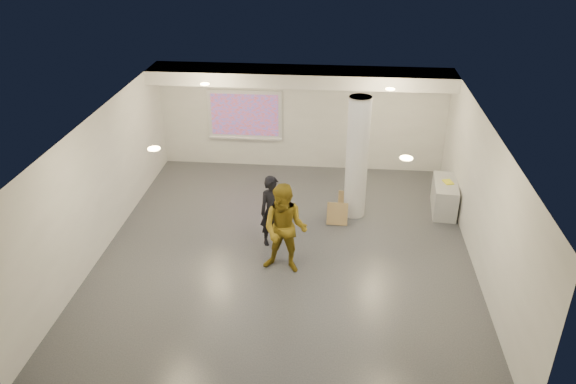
# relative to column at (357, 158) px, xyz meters

# --- Properties ---
(floor) EXTENTS (8.00, 9.00, 0.01)m
(floor) POSITION_rel_column_xyz_m (-1.50, -1.80, -1.50)
(floor) COLOR #34363B
(floor) RESTS_ON ground
(ceiling) EXTENTS (8.00, 9.00, 0.01)m
(ceiling) POSITION_rel_column_xyz_m (-1.50, -1.80, 1.50)
(ceiling) COLOR silver
(ceiling) RESTS_ON floor
(wall_back) EXTENTS (8.00, 0.01, 3.00)m
(wall_back) POSITION_rel_column_xyz_m (-1.50, 2.70, 0.00)
(wall_back) COLOR silver
(wall_back) RESTS_ON floor
(wall_front) EXTENTS (8.00, 0.01, 3.00)m
(wall_front) POSITION_rel_column_xyz_m (-1.50, -6.30, 0.00)
(wall_front) COLOR silver
(wall_front) RESTS_ON floor
(wall_left) EXTENTS (0.01, 9.00, 3.00)m
(wall_left) POSITION_rel_column_xyz_m (-5.50, -1.80, 0.00)
(wall_left) COLOR silver
(wall_left) RESTS_ON floor
(wall_right) EXTENTS (0.01, 9.00, 3.00)m
(wall_right) POSITION_rel_column_xyz_m (2.50, -1.80, 0.00)
(wall_right) COLOR silver
(wall_right) RESTS_ON floor
(soffit_band) EXTENTS (8.00, 1.10, 0.36)m
(soffit_band) POSITION_rel_column_xyz_m (-1.50, 2.15, 1.32)
(soffit_band) COLOR silver
(soffit_band) RESTS_ON ceiling
(downlight_nw) EXTENTS (0.22, 0.22, 0.02)m
(downlight_nw) POSITION_rel_column_xyz_m (-3.70, 0.70, 1.48)
(downlight_nw) COLOR #FFDB89
(downlight_nw) RESTS_ON ceiling
(downlight_ne) EXTENTS (0.22, 0.22, 0.02)m
(downlight_ne) POSITION_rel_column_xyz_m (0.70, 0.70, 1.48)
(downlight_ne) COLOR #FFDB89
(downlight_ne) RESTS_ON ceiling
(downlight_sw) EXTENTS (0.22, 0.22, 0.02)m
(downlight_sw) POSITION_rel_column_xyz_m (-3.70, -3.30, 1.48)
(downlight_sw) COLOR #FFDB89
(downlight_sw) RESTS_ON ceiling
(downlight_se) EXTENTS (0.22, 0.22, 0.02)m
(downlight_se) POSITION_rel_column_xyz_m (0.70, -3.30, 1.48)
(downlight_se) COLOR #FFDB89
(downlight_se) RESTS_ON ceiling
(column) EXTENTS (0.52, 0.52, 3.00)m
(column) POSITION_rel_column_xyz_m (0.00, 0.00, 0.00)
(column) COLOR silver
(column) RESTS_ON floor
(projection_screen) EXTENTS (2.10, 0.13, 1.42)m
(projection_screen) POSITION_rel_column_xyz_m (-3.10, 2.65, 0.03)
(projection_screen) COLOR silver
(projection_screen) RESTS_ON wall_back
(credenza) EXTENTS (0.66, 1.36, 0.77)m
(credenza) POSITION_rel_column_xyz_m (2.22, 0.40, -1.12)
(credenza) COLOR #989B9D
(credenza) RESTS_ON floor
(postit_pad) EXTENTS (0.27, 0.32, 0.03)m
(postit_pad) POSITION_rel_column_xyz_m (2.26, 0.40, -0.72)
(postit_pad) COLOR yellow
(postit_pad) RESTS_ON credenza
(cardboard_back) EXTENTS (0.57, 0.23, 0.60)m
(cardboard_back) POSITION_rel_column_xyz_m (-0.12, -0.03, -1.20)
(cardboard_back) COLOR #987B4C
(cardboard_back) RESTS_ON floor
(cardboard_front) EXTENTS (0.50, 0.22, 0.53)m
(cardboard_front) POSITION_rel_column_xyz_m (-0.41, -0.52, -1.23)
(cardboard_front) COLOR #987B4C
(cardboard_front) RESTS_ON floor
(woman) EXTENTS (0.71, 0.62, 1.64)m
(woman) POSITION_rel_column_xyz_m (-1.83, -1.50, -0.68)
(woman) COLOR black
(woman) RESTS_ON floor
(man) EXTENTS (1.06, 0.89, 1.96)m
(man) POSITION_rel_column_xyz_m (-1.46, -2.52, -0.52)
(man) COLOR olive
(man) RESTS_ON floor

